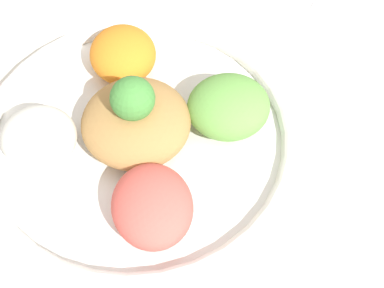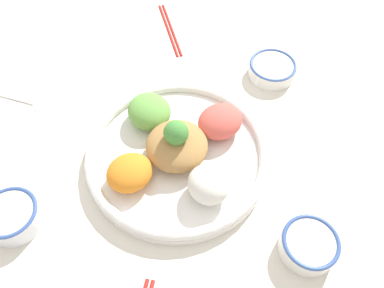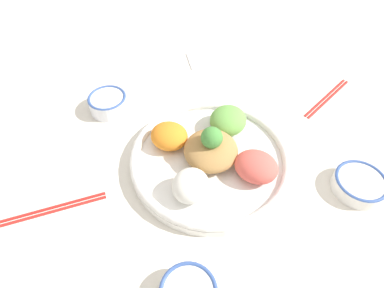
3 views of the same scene
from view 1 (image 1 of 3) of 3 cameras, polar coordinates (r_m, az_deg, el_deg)
The scene contains 2 objects.
ground_plane at distance 0.62m, azimuth -1.76°, elevation -1.56°, with size 2.40×2.40×0.00m, color silver.
salad_platter at distance 0.61m, azimuth -5.70°, elevation 1.16°, with size 0.37×0.37×0.12m.
Camera 1 is at (-0.11, -0.31, 0.53)m, focal length 50.00 mm.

